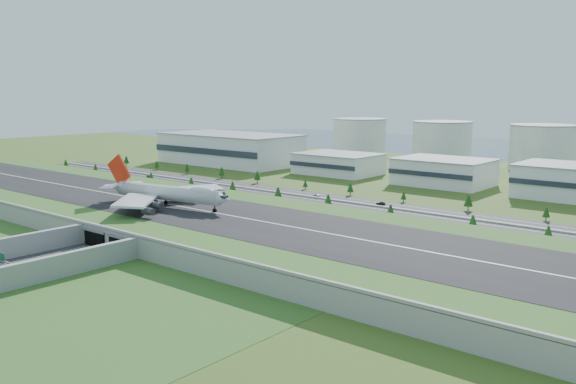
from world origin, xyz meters
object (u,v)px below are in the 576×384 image
Objects in this scene: fuel_tank_a at (360,138)px; boeing_747 at (166,193)px; car_2 at (53,269)px; car_5 at (381,204)px; car_4 at (149,176)px; car_7 at (316,195)px.

boeing_747 is at bearing -72.56° from fuel_tank_a.
car_2 is 180.61m from car_5.
boeing_747 is 14.53× the size of car_5.
car_4 reaches higher than car_7.
car_4 is 185.48m from car_5.
boeing_747 reaches higher than car_5.
fuel_tank_a is 226.09m from car_4.
boeing_747 is 83.27m from car_2.
car_5 is at bearing -119.56° from car_2.
car_7 is (-44.07, 0.22, -0.15)m from car_5.
fuel_tank_a is 9.74× the size of car_5.
car_4 is 141.59m from car_7.
car_5 reaches higher than car_7.
car_5 reaches higher than car_2.
car_2 reaches higher than car_4.
car_4 is at bearing -71.37° from car_7.
boeing_747 is (98.39, -313.22, -2.95)m from fuel_tank_a.
boeing_747 is 105.17m from car_7.
fuel_tank_a is at bearing -18.15° from car_4.
car_2 is at bearing -144.99° from car_4.
boeing_747 reaches higher than car_2.
car_5 is (151.54, -209.56, -16.53)m from fuel_tank_a.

